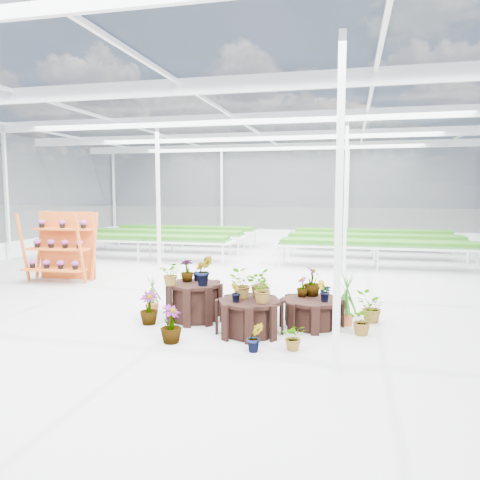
% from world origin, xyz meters
% --- Properties ---
extents(ground_plane, '(24.00, 24.00, 0.00)m').
position_xyz_m(ground_plane, '(0.00, 0.00, 0.00)').
color(ground_plane, gray).
rests_on(ground_plane, ground).
extents(greenhouse_shell, '(18.00, 24.00, 4.50)m').
position_xyz_m(greenhouse_shell, '(0.00, 0.00, 2.25)').
color(greenhouse_shell, white).
rests_on(greenhouse_shell, ground).
extents(steel_frame, '(18.00, 24.00, 4.50)m').
position_xyz_m(steel_frame, '(0.00, 0.00, 2.25)').
color(steel_frame, silver).
rests_on(steel_frame, ground).
extents(nursery_benches, '(16.00, 7.00, 0.84)m').
position_xyz_m(nursery_benches, '(0.00, 7.20, 0.42)').
color(nursery_benches, silver).
rests_on(nursery_benches, ground).
extents(plinth_tall, '(1.12, 1.12, 0.71)m').
position_xyz_m(plinth_tall, '(0.31, -2.08, 0.36)').
color(plinth_tall, black).
rests_on(plinth_tall, ground).
extents(plinth_mid, '(1.33, 1.33, 0.60)m').
position_xyz_m(plinth_mid, '(1.51, -2.68, 0.30)').
color(plinth_mid, black).
rests_on(plinth_mid, ground).
extents(plinth_low, '(1.32, 1.32, 0.50)m').
position_xyz_m(plinth_low, '(2.51, -1.98, 0.25)').
color(plinth_low, black).
rests_on(plinth_low, ground).
extents(shelf_rack, '(1.81, 1.00, 1.88)m').
position_xyz_m(shelf_rack, '(-4.51, 0.76, 0.94)').
color(shelf_rack, '#C9551C').
rests_on(shelf_rack, ground).
extents(nursery_plants, '(4.79, 2.92, 1.28)m').
position_xyz_m(nursery_plants, '(1.59, -2.11, 0.53)').
color(nursery_plants, '#245E14').
rests_on(nursery_plants, ground).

